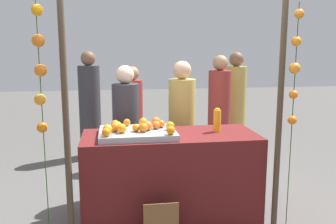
{
  "coord_description": "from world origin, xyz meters",
  "views": [
    {
      "loc": [
        -0.56,
        -3.53,
        1.76
      ],
      "look_at": [
        0.0,
        0.15,
        1.11
      ],
      "focal_mm": 38.97,
      "sensor_mm": 36.0,
      "label": 1
    }
  ],
  "objects": [
    {
      "name": "orange_13",
      "position": [
        -0.08,
        0.05,
        1.0
      ],
      "size": [
        0.08,
        0.08,
        0.08
      ],
      "primitive_type": "sphere",
      "color": "orange",
      "rests_on": "orange_tray"
    },
    {
      "name": "orange_10",
      "position": [
        -0.55,
        -0.07,
        1.01
      ],
      "size": [
        0.09,
        0.09,
        0.09
      ],
      "primitive_type": "sphere",
      "color": "orange",
      "rests_on": "orange_tray"
    },
    {
      "name": "orange_14",
      "position": [
        -0.04,
        -0.27,
        1.01
      ],
      "size": [
        0.08,
        0.08,
        0.08
      ],
      "primitive_type": "sphere",
      "color": "orange",
      "rests_on": "orange_tray"
    },
    {
      "name": "crowd_person_1",
      "position": [
        0.99,
        1.63,
        0.77
      ],
      "size": [
        0.33,
        0.33,
        1.66
      ],
      "color": "maroon",
      "rests_on": "ground_plane"
    },
    {
      "name": "orange_15",
      "position": [
        -0.23,
        -0.06,
        1.01
      ],
      "size": [
        0.09,
        0.09,
        0.09
      ],
      "primitive_type": "sphere",
      "color": "orange",
      "rests_on": "orange_tray"
    },
    {
      "name": "ground_plane",
      "position": [
        0.0,
        0.0,
        0.0
      ],
      "size": [
        24.0,
        24.0,
        0.0
      ],
      "primitive_type": "plane",
      "color": "#565451"
    },
    {
      "name": "garland_strand_right",
      "position": [
        1.06,
        -0.46,
        1.58
      ],
      "size": [
        0.11,
        0.1,
        2.16
      ],
      "color": "#2D4C23",
      "rests_on": "ground_plane"
    },
    {
      "name": "crowd_person_2",
      "position": [
        1.4,
        2.09,
        0.79
      ],
      "size": [
        0.34,
        0.34,
        1.7
      ],
      "color": "tan",
      "rests_on": "ground_plane"
    },
    {
      "name": "orange_9",
      "position": [
        -0.62,
        -0.16,
        1.01
      ],
      "size": [
        0.09,
        0.09,
        0.09
      ],
      "primitive_type": "sphere",
      "color": "orange",
      "rests_on": "orange_tray"
    },
    {
      "name": "crowd_person_0",
      "position": [
        -0.28,
        1.82,
        0.7
      ],
      "size": [
        0.3,
        0.3,
        1.5
      ],
      "color": "maroon",
      "rests_on": "ground_plane"
    },
    {
      "name": "canopy_post_right",
      "position": [
        0.96,
        -0.41,
        1.16
      ],
      "size": [
        0.06,
        0.06,
        2.32
      ],
      "primitive_type": "cylinder",
      "color": "#473828",
      "rests_on": "ground_plane"
    },
    {
      "name": "orange_3",
      "position": [
        -0.14,
        -0.01,
        1.01
      ],
      "size": [
        0.08,
        0.08,
        0.08
      ],
      "primitive_type": "sphere",
      "color": "orange",
      "rests_on": "orange_tray"
    },
    {
      "name": "vendor_left",
      "position": [
        -0.42,
        0.69,
        0.73
      ],
      "size": [
        0.31,
        0.31,
        1.56
      ],
      "color": "#333338",
      "rests_on": "ground_plane"
    },
    {
      "name": "canopy_post_left",
      "position": [
        -0.96,
        -0.41,
        1.16
      ],
      "size": [
        0.06,
        0.06,
        2.32
      ],
      "primitive_type": "cylinder",
      "color": "#473828",
      "rests_on": "ground_plane"
    },
    {
      "name": "orange_12",
      "position": [
        -0.35,
        -0.1,
        1.0
      ],
      "size": [
        0.08,
        0.08,
        0.08
      ],
      "primitive_type": "sphere",
      "color": "orange",
      "rests_on": "orange_tray"
    },
    {
      "name": "orange_4",
      "position": [
        -0.52,
        0.02,
        1.01
      ],
      "size": [
        0.08,
        0.08,
        0.08
      ],
      "primitive_type": "sphere",
      "color": "orange",
      "rests_on": "orange_tray"
    },
    {
      "name": "crowd_person_3",
      "position": [
        -0.93,
        2.38,
        0.8
      ],
      "size": [
        0.34,
        0.34,
        1.71
      ],
      "color": "#333338",
      "rests_on": "ground_plane"
    },
    {
      "name": "orange_11",
      "position": [
        -0.13,
        0.17,
        1.01
      ],
      "size": [
        0.09,
        0.09,
        0.09
      ],
      "primitive_type": "sphere",
      "color": "orange",
      "rests_on": "orange_tray"
    },
    {
      "name": "garland_strand_left",
      "position": [
        -1.14,
        -0.44,
        1.59
      ],
      "size": [
        0.12,
        0.1,
        2.16
      ],
      "color": "#2D4C23",
      "rests_on": "ground_plane"
    },
    {
      "name": "orange_1",
      "position": [
        -0.55,
        0.11,
        1.0
      ],
      "size": [
        0.08,
        0.08,
        0.08
      ],
      "primitive_type": "sphere",
      "color": "orange",
      "rests_on": "orange_tray"
    },
    {
      "name": "juice_bottle",
      "position": [
        0.5,
        0.04,
        1.02
      ],
      "size": [
        0.08,
        0.08,
        0.25
      ],
      "color": "orange",
      "rests_on": "stall_counter"
    },
    {
      "name": "vendor_right",
      "position": [
        0.26,
        0.73,
        0.75
      ],
      "size": [
        0.32,
        0.32,
        1.61
      ],
      "color": "tan",
      "rests_on": "ground_plane"
    },
    {
      "name": "orange_5",
      "position": [
        -0.63,
        -0.25,
        1.01
      ],
      "size": [
        0.08,
        0.08,
        0.08
      ],
      "primitive_type": "sphere",
      "color": "orange",
      "rests_on": "orange_tray"
    },
    {
      "name": "orange_tray",
      "position": [
        -0.33,
        -0.04,
        0.94
      ],
      "size": [
        0.74,
        0.57,
        0.06
      ],
      "primitive_type": "cube",
      "color": "#9EA0A5",
      "rests_on": "stall_counter"
    },
    {
      "name": "orange_2",
      "position": [
        -0.43,
        0.18,
        1.0
      ],
      "size": [
        0.07,
        0.07,
        0.07
      ],
      "primitive_type": "sphere",
      "color": "orange",
      "rests_on": "orange_tray"
    },
    {
      "name": "orange_0",
      "position": [
        -0.26,
        0.14,
        1.01
      ],
      "size": [
        0.09,
        0.09,
        0.09
      ],
      "primitive_type": "sphere",
      "color": "orange",
      "rests_on": "orange_tray"
    },
    {
      "name": "orange_6",
      "position": [
        -0.01,
        -0.08,
        1.01
      ],
      "size": [
        0.08,
        0.08,
        0.08
      ],
      "primitive_type": "sphere",
      "color": "orange",
      "rests_on": "orange_tray"
    },
    {
      "name": "stall_counter",
      "position": [
        0.0,
        0.0,
        0.45
      ],
      "size": [
        1.76,
        0.74,
        0.91
      ],
      "primitive_type": "cube",
      "color": "#5B1919",
      "rests_on": "ground_plane"
    },
    {
      "name": "orange_8",
      "position": [
        -0.49,
        -0.14,
        1.01
      ],
      "size": [
        0.09,
        0.09,
        0.09
      ],
      "primitive_type": "sphere",
      "color": "orange",
      "rests_on": "orange_tray"
    },
    {
      "name": "orange_7",
      "position": [
        -0.28,
        -0.13,
        1.01
      ],
      "size": [
        0.09,
        0.09,
        0.09
      ],
      "primitive_type": "sphere",
      "color": "orange",
      "rests_on": "orange_tray"
    }
  ]
}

